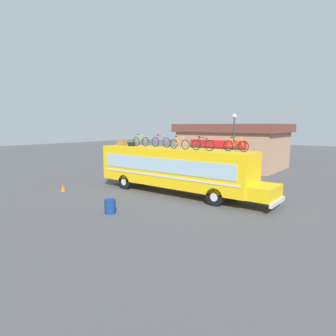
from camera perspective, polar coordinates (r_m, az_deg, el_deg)
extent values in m
plane|color=#4C4C4F|center=(20.76, 0.83, -4.95)|extent=(120.00, 120.00, 0.00)
cube|color=yellow|center=(20.41, 0.84, 0.28)|extent=(11.79, 2.46, 2.57)
cube|color=yellow|center=(17.50, 18.41, -4.50)|extent=(1.38, 2.26, 0.77)
cube|color=#99B7C6|center=(19.40, -1.37, 0.55)|extent=(10.85, 0.04, 0.94)
cube|color=#99B7C6|center=(21.38, 2.85, 1.26)|extent=(10.85, 0.04, 0.94)
cube|color=silver|center=(19.52, -1.36, -1.62)|extent=(11.32, 0.03, 0.12)
cube|color=silver|center=(21.48, 2.84, -0.71)|extent=(11.32, 0.03, 0.12)
cube|color=silver|center=(17.38, 20.68, -6.27)|extent=(0.16, 2.34, 0.24)
cylinder|color=black|center=(17.63, 9.19, -5.62)|extent=(1.10, 0.28, 1.10)
cylinder|color=silver|center=(17.63, 9.19, -5.62)|extent=(0.49, 0.30, 0.49)
cylinder|color=black|center=(19.53, 12.27, -4.34)|extent=(1.10, 0.28, 1.10)
cylinder|color=silver|center=(19.53, 12.27, -4.34)|extent=(0.49, 0.30, 0.49)
cylinder|color=black|center=(22.23, -8.44, -2.71)|extent=(1.10, 0.28, 1.10)
cylinder|color=silver|center=(22.23, -8.44, -2.71)|extent=(0.49, 0.30, 0.49)
cylinder|color=black|center=(23.76, -4.65, -1.93)|extent=(1.10, 0.28, 1.10)
cylinder|color=silver|center=(23.76, -4.65, -1.93)|extent=(0.49, 0.30, 0.49)
cube|color=olive|center=(23.29, -8.99, 4.94)|extent=(0.57, 0.50, 0.48)
cube|color=black|center=(22.73, -7.17, 4.65)|extent=(0.51, 0.33, 0.28)
torus|color=black|center=(22.92, -6.21, 5.22)|extent=(0.70, 0.04, 0.70)
torus|color=black|center=(22.28, -4.44, 5.15)|extent=(0.70, 0.04, 0.70)
cylinder|color=#B2B20C|center=(22.72, -5.69, 5.86)|extent=(0.19, 0.04, 0.50)
cylinder|color=#B2B20C|center=(22.52, -5.16, 5.81)|extent=(0.44, 0.04, 0.48)
cylinder|color=#B2B20C|center=(22.56, -5.31, 6.43)|extent=(0.57, 0.04, 0.07)
cylinder|color=#B2B20C|center=(22.80, -5.88, 5.23)|extent=(0.36, 0.03, 0.05)
cylinder|color=#B2B20C|center=(22.84, -6.03, 5.84)|extent=(0.24, 0.03, 0.52)
cylinder|color=#B2B20C|center=(22.32, -4.61, 5.76)|extent=(0.20, 0.03, 0.48)
cylinder|color=silver|center=(22.37, -4.78, 6.50)|extent=(0.03, 0.44, 0.03)
ellipsoid|color=black|center=(22.76, -5.84, 6.58)|extent=(0.20, 0.08, 0.06)
torus|color=black|center=(21.70, -2.49, 5.09)|extent=(0.70, 0.04, 0.70)
torus|color=black|center=(21.03, -0.26, 5.00)|extent=(0.70, 0.04, 0.70)
cylinder|color=purple|center=(21.48, -1.84, 5.77)|extent=(0.20, 0.04, 0.50)
cylinder|color=purple|center=(21.28, -1.17, 5.71)|extent=(0.49, 0.04, 0.48)
cylinder|color=purple|center=(21.32, -1.35, 6.37)|extent=(0.64, 0.04, 0.07)
cylinder|color=purple|center=(21.57, -2.08, 5.10)|extent=(0.41, 0.03, 0.05)
cylinder|color=purple|center=(21.61, -2.26, 5.76)|extent=(0.26, 0.03, 0.52)
cylinder|color=purple|center=(21.08, -0.47, 5.66)|extent=(0.22, 0.03, 0.49)
cylinder|color=silver|center=(21.12, -0.67, 6.45)|extent=(0.03, 0.44, 0.03)
ellipsoid|color=black|center=(21.53, -2.02, 6.54)|extent=(0.20, 0.08, 0.06)
torus|color=black|center=(19.97, 1.12, 4.75)|extent=(0.65, 0.04, 0.65)
torus|color=black|center=(19.41, 3.42, 4.63)|extent=(0.65, 0.04, 0.65)
cylinder|color=orange|center=(19.79, 1.80, 5.42)|extent=(0.19, 0.04, 0.46)
cylinder|color=orange|center=(19.62, 2.49, 5.35)|extent=(0.45, 0.04, 0.44)
cylinder|color=orange|center=(19.66, 2.31, 6.01)|extent=(0.58, 0.04, 0.07)
cylinder|color=orange|center=(19.86, 1.55, 4.75)|extent=(0.37, 0.03, 0.05)
cylinder|color=orange|center=(19.90, 1.37, 5.41)|extent=(0.24, 0.03, 0.48)
cylinder|color=orange|center=(19.45, 3.21, 5.29)|extent=(0.20, 0.03, 0.45)
cylinder|color=silver|center=(19.49, 3.01, 6.09)|extent=(0.03, 0.44, 0.03)
ellipsoid|color=black|center=(19.82, 1.62, 6.19)|extent=(0.20, 0.08, 0.06)
torus|color=black|center=(18.84, 5.51, 4.53)|extent=(0.68, 0.04, 0.68)
torus|color=black|center=(18.33, 8.15, 4.38)|extent=(0.68, 0.04, 0.68)
cylinder|color=black|center=(18.67, 6.30, 5.27)|extent=(0.19, 0.04, 0.48)
cylinder|color=black|center=(18.52, 7.09, 5.18)|extent=(0.46, 0.04, 0.46)
cylinder|color=black|center=(18.55, 6.89, 5.92)|extent=(0.60, 0.04, 0.07)
cylinder|color=black|center=(18.74, 6.00, 4.54)|extent=(0.38, 0.03, 0.05)
cylinder|color=black|center=(18.77, 5.80, 5.26)|extent=(0.25, 0.03, 0.50)
cylinder|color=black|center=(18.36, 7.92, 5.11)|extent=(0.21, 0.03, 0.47)
cylinder|color=silver|center=(18.40, 7.69, 5.99)|extent=(0.03, 0.44, 0.03)
ellipsoid|color=black|center=(18.70, 6.10, 6.12)|extent=(0.20, 0.08, 0.06)
torus|color=black|center=(18.45, 11.73, 4.30)|extent=(0.67, 0.04, 0.67)
torus|color=black|center=(18.04, 14.58, 4.12)|extent=(0.67, 0.04, 0.67)
cylinder|color=orange|center=(18.31, 12.59, 5.03)|extent=(0.19, 0.04, 0.47)
cylinder|color=orange|center=(18.18, 13.45, 4.94)|extent=(0.46, 0.04, 0.46)
cylinder|color=orange|center=(18.21, 13.24, 5.68)|extent=(0.60, 0.04, 0.07)
cylinder|color=orange|center=(18.37, 12.26, 4.30)|extent=(0.38, 0.03, 0.05)
cylinder|color=orange|center=(18.39, 12.06, 5.03)|extent=(0.25, 0.03, 0.49)
cylinder|color=orange|center=(18.06, 14.34, 4.85)|extent=(0.21, 0.03, 0.46)
cylinder|color=silver|center=(18.08, 14.11, 5.74)|extent=(0.03, 0.44, 0.03)
ellipsoid|color=black|center=(18.33, 12.39, 5.89)|extent=(0.20, 0.08, 0.06)
cube|color=tan|center=(34.23, 12.51, 3.52)|extent=(10.75, 7.30, 4.04)
cube|color=brown|center=(34.12, 12.64, 7.65)|extent=(11.61, 7.89, 0.90)
cube|color=red|center=(30.82, 9.56, 4.75)|extent=(6.45, 0.16, 0.70)
cylinder|color=navy|center=(16.33, -11.29, -7.39)|extent=(0.61, 0.61, 0.77)
cone|color=orange|center=(22.52, -19.89, -3.69)|extent=(0.32, 0.32, 0.54)
cylinder|color=#38383D|center=(24.97, 12.70, 3.42)|extent=(0.14, 0.14, 5.44)
sphere|color=#F2EDCC|center=(24.90, 12.91, 9.91)|extent=(0.35, 0.35, 0.35)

